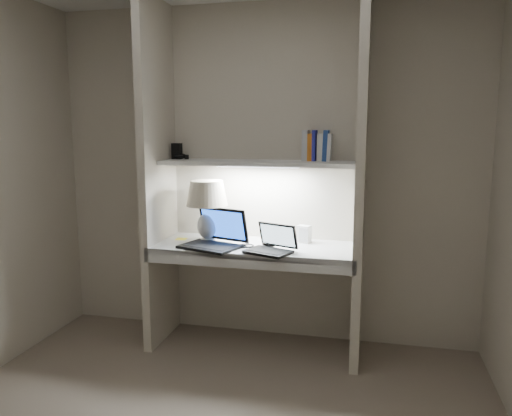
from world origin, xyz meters
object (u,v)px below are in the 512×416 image
(table_lamp, at_px, (207,200))
(speaker, at_px, (304,234))
(laptop_main, at_px, (215,238))
(book_row, at_px, (317,146))
(laptop_netbook, at_px, (272,246))

(table_lamp, bearing_deg, speaker, 8.36)
(laptop_main, distance_m, book_row, 0.98)
(laptop_netbook, xyz_separation_m, speaker, (0.18, 0.32, 0.02))
(laptop_main, distance_m, speaker, 0.65)
(laptop_main, xyz_separation_m, speaker, (0.60, 0.25, 0.01))
(table_lamp, xyz_separation_m, laptop_netbook, (0.53, -0.22, -0.26))
(table_lamp, xyz_separation_m, book_row, (0.78, 0.16, 0.40))
(book_row, bearing_deg, laptop_netbook, -123.45)
(book_row, bearing_deg, laptop_main, -155.62)
(laptop_main, bearing_deg, table_lamp, 144.53)
(table_lamp, height_order, speaker, table_lamp)
(laptop_main, bearing_deg, book_row, 42.63)
(book_row, bearing_deg, table_lamp, -168.38)
(table_lamp, bearing_deg, laptop_netbook, -22.50)
(laptop_main, relative_size, laptop_netbook, 1.32)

